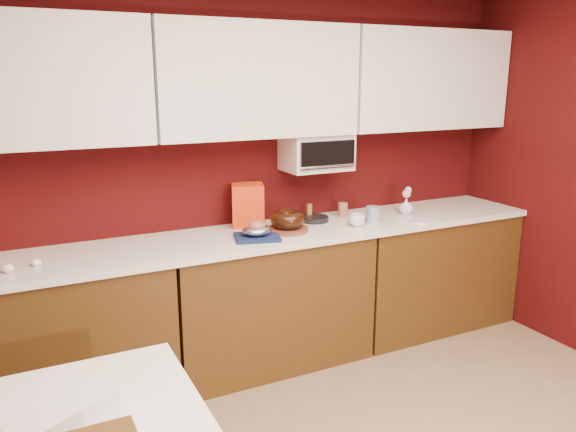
% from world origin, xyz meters
% --- Properties ---
extents(wall_back, '(4.00, 0.02, 2.50)m').
position_xyz_m(wall_back, '(0.00, 2.25, 1.25)').
color(wall_back, '#3C0808').
rests_on(wall_back, floor).
extents(base_cabinet_left, '(1.31, 0.58, 0.86)m').
position_xyz_m(base_cabinet_left, '(-1.33, 1.94, 0.43)').
color(base_cabinet_left, '#482D0E').
rests_on(base_cabinet_left, floor).
extents(base_cabinet_center, '(1.31, 0.58, 0.86)m').
position_xyz_m(base_cabinet_center, '(0.00, 1.94, 0.43)').
color(base_cabinet_center, '#482D0E').
rests_on(base_cabinet_center, floor).
extents(base_cabinet_right, '(1.31, 0.58, 0.86)m').
position_xyz_m(base_cabinet_right, '(1.33, 1.94, 0.43)').
color(base_cabinet_right, '#482D0E').
rests_on(base_cabinet_right, floor).
extents(countertop, '(4.00, 0.62, 0.04)m').
position_xyz_m(countertop, '(0.00, 1.94, 0.88)').
color(countertop, silver).
rests_on(countertop, base_cabinet_center).
extents(upper_cabinet_left, '(1.31, 0.33, 0.70)m').
position_xyz_m(upper_cabinet_left, '(-1.33, 2.08, 1.85)').
color(upper_cabinet_left, white).
rests_on(upper_cabinet_left, wall_back).
extents(upper_cabinet_center, '(1.31, 0.33, 0.70)m').
position_xyz_m(upper_cabinet_center, '(0.00, 2.08, 1.85)').
color(upper_cabinet_center, white).
rests_on(upper_cabinet_center, wall_back).
extents(upper_cabinet_right, '(1.31, 0.33, 0.70)m').
position_xyz_m(upper_cabinet_right, '(1.33, 2.08, 1.85)').
color(upper_cabinet_right, white).
rests_on(upper_cabinet_right, wall_back).
extents(toaster_oven, '(0.45, 0.30, 0.25)m').
position_xyz_m(toaster_oven, '(0.45, 2.10, 1.38)').
color(toaster_oven, white).
rests_on(toaster_oven, upper_cabinet_center).
extents(toaster_oven_door, '(0.40, 0.02, 0.18)m').
position_xyz_m(toaster_oven_door, '(0.45, 1.94, 1.38)').
color(toaster_oven_door, black).
rests_on(toaster_oven_door, toaster_oven).
extents(toaster_oven_handle, '(0.42, 0.02, 0.02)m').
position_xyz_m(toaster_oven_handle, '(0.45, 1.93, 1.30)').
color(toaster_oven_handle, silver).
rests_on(toaster_oven_handle, toaster_oven).
extents(cake_base, '(0.28, 0.28, 0.02)m').
position_xyz_m(cake_base, '(0.13, 1.90, 0.91)').
color(cake_base, brown).
rests_on(cake_base, countertop).
extents(bundt_cake, '(0.28, 0.28, 0.09)m').
position_xyz_m(bundt_cake, '(0.13, 1.90, 0.98)').
color(bundt_cake, black).
rests_on(bundt_cake, cake_base).
extents(navy_towel, '(0.32, 0.29, 0.02)m').
position_xyz_m(navy_towel, '(-0.11, 1.84, 0.91)').
color(navy_towel, '#14224B').
rests_on(navy_towel, countertop).
extents(foil_ham_nest, '(0.21, 0.18, 0.07)m').
position_xyz_m(foil_ham_nest, '(-0.11, 1.84, 0.96)').
color(foil_ham_nest, silver).
rests_on(foil_ham_nest, navy_towel).
extents(roasted_ham, '(0.12, 0.11, 0.07)m').
position_xyz_m(roasted_ham, '(-0.11, 1.84, 0.98)').
color(roasted_ham, '#A55A4B').
rests_on(roasted_ham, foil_ham_nest).
extents(pandoro_box, '(0.26, 0.25, 0.28)m').
position_xyz_m(pandoro_box, '(-0.04, 2.15, 1.04)').
color(pandoro_box, red).
rests_on(pandoro_box, countertop).
extents(dark_pan, '(0.21, 0.21, 0.03)m').
position_xyz_m(dark_pan, '(0.42, 2.06, 0.92)').
color(dark_pan, black).
rests_on(dark_pan, countertop).
extents(coffee_mug, '(0.13, 0.13, 0.10)m').
position_xyz_m(coffee_mug, '(0.60, 1.81, 0.95)').
color(coffee_mug, white).
rests_on(coffee_mug, countertop).
extents(blue_jar, '(0.10, 0.10, 0.11)m').
position_xyz_m(blue_jar, '(0.76, 1.86, 0.96)').
color(blue_jar, navy).
rests_on(blue_jar, countertop).
extents(flower_vase, '(0.11, 0.11, 0.13)m').
position_xyz_m(flower_vase, '(1.12, 1.95, 0.96)').
color(flower_vase, silver).
rests_on(flower_vase, countertop).
extents(flower_pink, '(0.06, 0.06, 0.06)m').
position_xyz_m(flower_pink, '(1.12, 1.95, 1.05)').
color(flower_pink, '#FD92C2').
rests_on(flower_pink, flower_vase).
extents(flower_blue, '(0.05, 0.05, 0.05)m').
position_xyz_m(flower_blue, '(1.15, 1.97, 1.07)').
color(flower_blue, '#9CDDFA').
rests_on(flower_blue, flower_vase).
extents(china_plate, '(0.23, 0.23, 0.01)m').
position_xyz_m(china_plate, '(1.08, 1.72, 0.91)').
color(china_plate, white).
rests_on(china_plate, countertop).
extents(amber_bottle, '(0.05, 0.05, 0.11)m').
position_xyz_m(amber_bottle, '(0.41, 2.12, 0.96)').
color(amber_bottle, olive).
rests_on(amber_bottle, countertop).
extents(paper_cup, '(0.08, 0.08, 0.10)m').
position_xyz_m(paper_cup, '(0.66, 2.08, 0.95)').
color(paper_cup, '#8F5D41').
rests_on(paper_cup, countertop).
extents(egg_left, '(0.07, 0.06, 0.05)m').
position_xyz_m(egg_left, '(-1.50, 1.83, 0.92)').
color(egg_left, white).
rests_on(egg_left, countertop).
extents(egg_right, '(0.05, 0.04, 0.04)m').
position_xyz_m(egg_right, '(-1.36, 1.88, 0.92)').
color(egg_right, white).
rests_on(egg_right, countertop).
extents(newspaper_stack, '(0.44, 0.41, 0.12)m').
position_xyz_m(newspaper_stack, '(-1.40, 0.54, 0.81)').
color(newspaper_stack, silver).
rests_on(newspaper_stack, dining_table).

